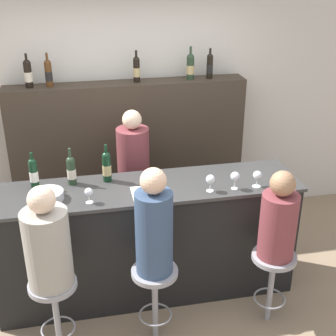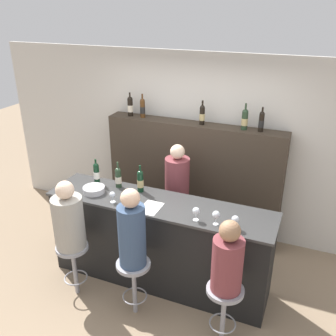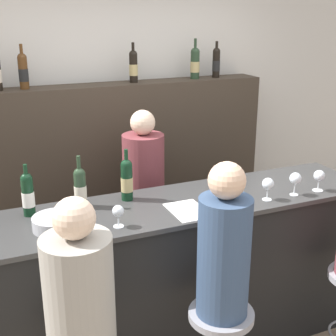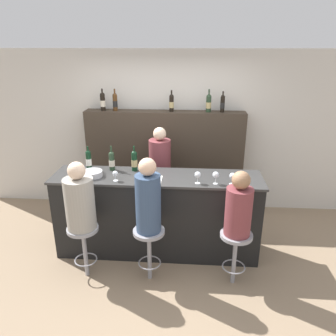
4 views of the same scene
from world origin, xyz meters
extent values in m
plane|color=#8C755B|center=(0.00, 0.00, 0.00)|extent=(16.00, 16.00, 0.00)
cube|color=beige|center=(0.00, 1.71, 1.30)|extent=(6.40, 0.05, 2.60)
cube|color=black|center=(0.00, 0.29, 0.53)|extent=(2.62, 0.59, 1.07)
cube|color=#333333|center=(0.00, 0.29, 1.08)|extent=(2.66, 0.63, 0.03)
cube|color=#382D23|center=(0.00, 1.49, 0.84)|extent=(2.49, 0.28, 1.69)
cylinder|color=black|center=(-0.92, 0.47, 1.21)|extent=(0.07, 0.07, 0.23)
cylinder|color=white|center=(-0.92, 0.47, 1.20)|extent=(0.07, 0.07, 0.09)
sphere|color=black|center=(-0.92, 0.47, 1.32)|extent=(0.07, 0.07, 0.07)
cylinder|color=black|center=(-0.92, 0.47, 1.38)|extent=(0.02, 0.02, 0.08)
cylinder|color=#233823|center=(-0.61, 0.47, 1.20)|extent=(0.07, 0.07, 0.22)
cylinder|color=beige|center=(-0.61, 0.47, 1.19)|extent=(0.08, 0.08, 0.09)
sphere|color=#233823|center=(-0.61, 0.47, 1.31)|extent=(0.07, 0.07, 0.07)
cylinder|color=#233823|center=(-0.61, 0.47, 1.38)|extent=(0.02, 0.02, 0.10)
cylinder|color=black|center=(-0.31, 0.47, 1.21)|extent=(0.07, 0.07, 0.23)
cylinder|color=tan|center=(-0.31, 0.47, 1.20)|extent=(0.08, 0.08, 0.09)
sphere|color=black|center=(-0.31, 0.47, 1.33)|extent=(0.07, 0.07, 0.07)
cylinder|color=black|center=(-0.31, 0.47, 1.39)|extent=(0.02, 0.02, 0.09)
cylinder|color=black|center=(-0.96, 1.49, 1.81)|extent=(0.08, 0.08, 0.24)
cylinder|color=beige|center=(-0.96, 1.49, 1.79)|extent=(0.08, 0.08, 0.09)
sphere|color=black|center=(-0.96, 1.49, 1.93)|extent=(0.08, 0.08, 0.08)
cylinder|color=black|center=(-0.96, 1.49, 1.98)|extent=(0.02, 0.02, 0.08)
cylinder|color=#4C2D14|center=(-0.77, 1.49, 1.80)|extent=(0.07, 0.07, 0.23)
cylinder|color=black|center=(-0.77, 1.49, 1.79)|extent=(0.07, 0.07, 0.09)
sphere|color=#4C2D14|center=(-0.77, 1.49, 1.92)|extent=(0.07, 0.07, 0.07)
cylinder|color=#4C2D14|center=(-0.77, 1.49, 1.98)|extent=(0.02, 0.02, 0.09)
cylinder|color=black|center=(0.11, 1.49, 1.80)|extent=(0.07, 0.07, 0.23)
cylinder|color=tan|center=(0.11, 1.49, 1.79)|extent=(0.07, 0.07, 0.09)
sphere|color=black|center=(0.11, 1.49, 1.91)|extent=(0.07, 0.07, 0.07)
cylinder|color=black|center=(0.11, 1.49, 1.97)|extent=(0.02, 0.02, 0.08)
cylinder|color=#233823|center=(0.67, 1.49, 1.80)|extent=(0.08, 0.08, 0.23)
cylinder|color=tan|center=(0.67, 1.49, 1.79)|extent=(0.08, 0.08, 0.09)
sphere|color=#233823|center=(0.67, 1.49, 1.91)|extent=(0.08, 0.08, 0.08)
cylinder|color=#233823|center=(0.67, 1.49, 1.98)|extent=(0.02, 0.02, 0.10)
cylinder|color=black|center=(0.88, 1.49, 1.80)|extent=(0.07, 0.07, 0.23)
cylinder|color=black|center=(0.88, 1.49, 1.79)|extent=(0.07, 0.07, 0.09)
sphere|color=black|center=(0.88, 1.49, 1.91)|extent=(0.07, 0.07, 0.07)
cylinder|color=black|center=(0.88, 1.49, 1.96)|extent=(0.02, 0.02, 0.07)
cylinder|color=silver|center=(-0.48, 0.11, 1.10)|extent=(0.06, 0.06, 0.00)
cylinder|color=silver|center=(-0.48, 0.11, 1.13)|extent=(0.01, 0.01, 0.06)
sphere|color=silver|center=(-0.48, 0.11, 1.19)|extent=(0.07, 0.07, 0.07)
cylinder|color=silver|center=(0.51, 0.11, 1.10)|extent=(0.06, 0.06, 0.00)
cylinder|color=silver|center=(0.51, 0.11, 1.14)|extent=(0.01, 0.01, 0.07)
sphere|color=silver|center=(0.51, 0.11, 1.21)|extent=(0.08, 0.08, 0.08)
cylinder|color=silver|center=(0.72, 0.11, 1.10)|extent=(0.06, 0.06, 0.00)
cylinder|color=silver|center=(0.72, 0.11, 1.14)|extent=(0.01, 0.01, 0.08)
sphere|color=silver|center=(0.72, 0.11, 1.21)|extent=(0.08, 0.08, 0.08)
cylinder|color=silver|center=(0.92, 0.11, 1.10)|extent=(0.07, 0.07, 0.00)
cylinder|color=silver|center=(0.92, 0.11, 1.13)|extent=(0.01, 0.01, 0.07)
sphere|color=silver|center=(0.92, 0.11, 1.20)|extent=(0.08, 0.08, 0.08)
cylinder|color=#B7B7BC|center=(-0.81, 0.22, 1.13)|extent=(0.26, 0.26, 0.07)
cube|color=white|center=(-0.03, 0.15, 1.10)|extent=(0.21, 0.30, 0.00)
cylinder|color=gray|center=(-0.81, -0.29, 0.31)|extent=(0.05, 0.05, 0.63)
torus|color=gray|center=(-0.81, -0.29, 0.22)|extent=(0.27, 0.27, 0.02)
cylinder|color=gray|center=(-0.81, -0.29, 0.65)|extent=(0.37, 0.37, 0.04)
cylinder|color=gray|center=(-0.81, -0.29, 0.97)|extent=(0.33, 0.33, 0.61)
sphere|color=beige|center=(-0.81, -0.29, 1.38)|extent=(0.20, 0.20, 0.20)
cylinder|color=gray|center=(-0.03, -0.29, 0.31)|extent=(0.05, 0.05, 0.63)
torus|color=gray|center=(-0.03, -0.29, 0.22)|extent=(0.27, 0.27, 0.02)
cylinder|color=gray|center=(-0.03, -0.29, 0.65)|extent=(0.37, 0.37, 0.04)
cylinder|color=#334766|center=(-0.03, -0.29, 1.01)|extent=(0.28, 0.28, 0.68)
sphere|color=#D8AD8C|center=(-0.03, -0.29, 1.44)|extent=(0.19, 0.19, 0.19)
cylinder|color=gray|center=(0.96, -0.29, 0.31)|extent=(0.05, 0.05, 0.63)
torus|color=gray|center=(0.96, -0.29, 0.22)|extent=(0.27, 0.27, 0.02)
cylinder|color=gray|center=(0.96, -0.29, 0.65)|extent=(0.37, 0.37, 0.04)
cylinder|color=brown|center=(0.96, -0.29, 0.95)|extent=(0.29, 0.29, 0.55)
sphere|color=#936B4C|center=(0.96, -0.29, 1.32)|extent=(0.20, 0.20, 0.20)
cylinder|color=brown|center=(-0.02, 0.94, 0.69)|extent=(0.31, 0.31, 1.39)
sphere|color=beige|center=(-0.02, 0.94, 1.48)|extent=(0.18, 0.18, 0.18)
camera|label=1|loc=(-0.51, -3.20, 2.93)|focal=50.00mm
camera|label=2|loc=(1.53, -3.09, 3.18)|focal=40.00mm
camera|label=3|loc=(-1.18, -2.19, 2.25)|focal=50.00mm
camera|label=4|loc=(0.43, -3.51, 2.67)|focal=35.00mm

